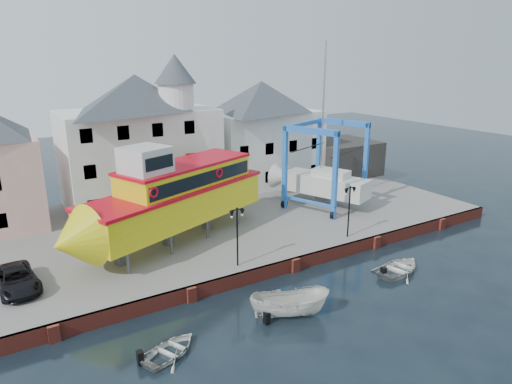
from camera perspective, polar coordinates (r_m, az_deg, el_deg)
ground at (r=33.23m, az=4.87°, el=-9.87°), size 140.00×140.00×0.00m
hardstanding at (r=41.66m, az=-4.04°, el=-3.47°), size 44.00×22.00×1.00m
quay_wall at (r=33.08m, az=4.79°, el=-9.03°), size 44.00×0.47×1.00m
building_white_main at (r=44.81m, az=-14.22°, el=6.56°), size 14.00×8.30×14.00m
building_white_right at (r=51.19m, az=0.68°, el=7.43°), size 12.00×8.00×11.20m
shed_dark at (r=56.22m, az=10.47°, el=4.26°), size 8.00×7.00×4.00m
lamp_post_left at (r=30.51m, az=-2.37°, el=-3.76°), size 1.12×0.32×4.20m
lamp_post_right at (r=36.14m, az=11.63°, el=-0.81°), size 1.12×0.32×4.20m
tour_boat at (r=34.45m, az=-11.17°, el=-0.76°), size 18.20×10.68×7.80m
travel_lift at (r=44.32m, az=7.64°, el=1.75°), size 8.57×10.24×15.11m
van at (r=32.01m, az=-27.77°, el=-9.63°), size 2.73×5.04×1.34m
motorboat_a at (r=28.09m, az=4.20°, el=-15.20°), size 5.05×3.66×1.83m
motorboat_b at (r=34.60m, az=17.45°, el=-9.51°), size 4.67×3.77×0.86m
motorboat_d at (r=25.44m, az=-10.58°, el=-19.27°), size 4.04×3.59×0.69m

